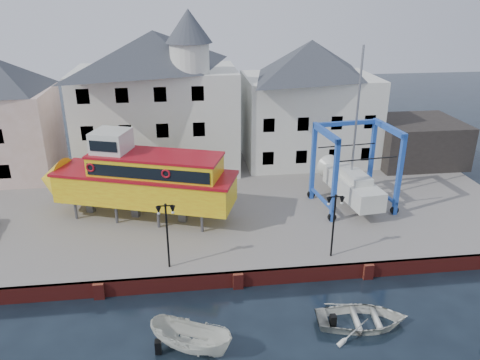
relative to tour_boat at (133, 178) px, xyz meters
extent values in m
plane|color=black|center=(6.48, -8.26, -4.02)|extent=(140.00, 140.00, 0.00)
cube|color=slate|center=(6.48, 2.74, -3.52)|extent=(44.00, 22.00, 1.00)
cube|color=maroon|center=(6.48, -8.14, -3.52)|extent=(44.00, 0.25, 1.00)
cube|color=maroon|center=(-1.52, -8.31, -3.52)|extent=(0.60, 0.36, 1.00)
cube|color=maroon|center=(6.48, -8.31, -3.52)|extent=(0.60, 0.36, 1.00)
cube|color=maroon|center=(14.48, -8.31, -3.52)|extent=(0.60, 0.36, 1.00)
cube|color=#CEA894|center=(-11.52, 9.74, 0.73)|extent=(8.00, 7.00, 7.50)
cube|color=black|center=(-11.02, 6.28, -1.42)|extent=(1.00, 0.08, 1.20)
cube|color=silver|center=(1.48, 10.24, 1.48)|extent=(14.00, 8.00, 9.00)
pyramid|color=#333742|center=(1.48, 10.24, 7.58)|extent=(14.00, 8.00, 3.20)
cube|color=black|center=(-4.02, 6.28, -1.42)|extent=(1.00, 0.08, 1.20)
cube|color=black|center=(-1.02, 6.28, -1.42)|extent=(1.00, 0.08, 1.20)
cube|color=black|center=(1.98, 6.28, -1.42)|extent=(1.00, 0.08, 1.20)
cube|color=black|center=(4.98, 6.28, -1.42)|extent=(1.00, 0.08, 1.20)
cube|color=black|center=(-4.02, 6.28, 1.58)|extent=(1.00, 0.08, 1.20)
cube|color=black|center=(-1.02, 6.28, 1.58)|extent=(1.00, 0.08, 1.20)
cube|color=black|center=(1.98, 6.28, 1.58)|extent=(1.00, 0.08, 1.20)
cube|color=black|center=(4.98, 6.28, 1.58)|extent=(1.00, 0.08, 1.20)
cube|color=black|center=(-4.02, 6.28, 4.58)|extent=(1.00, 0.08, 1.20)
cube|color=black|center=(-1.02, 6.28, 4.58)|extent=(1.00, 0.08, 1.20)
cube|color=black|center=(1.98, 6.28, 4.58)|extent=(1.00, 0.08, 1.20)
cube|color=black|center=(4.98, 6.28, 4.58)|extent=(1.00, 0.08, 1.20)
cylinder|color=silver|center=(4.48, 7.84, 7.18)|extent=(3.20, 3.20, 2.40)
cone|color=#333742|center=(4.48, 7.84, 9.68)|extent=(3.80, 3.80, 2.60)
cube|color=silver|center=(15.48, 10.74, 0.98)|extent=(12.00, 8.00, 8.00)
pyramid|color=#333742|center=(15.48, 10.74, 6.58)|extent=(12.00, 8.00, 3.20)
cube|color=black|center=(10.98, 6.78, -1.42)|extent=(1.00, 0.08, 1.20)
cube|color=black|center=(13.98, 6.78, -1.42)|extent=(1.00, 0.08, 1.20)
cube|color=black|center=(16.98, 6.78, -1.42)|extent=(1.00, 0.08, 1.20)
cube|color=black|center=(19.98, 6.78, -1.42)|extent=(1.00, 0.08, 1.20)
cube|color=black|center=(10.98, 6.78, 1.58)|extent=(1.00, 0.08, 1.20)
cube|color=black|center=(13.98, 6.78, 1.58)|extent=(1.00, 0.08, 1.20)
cube|color=black|center=(16.98, 6.78, 1.58)|extent=(1.00, 0.08, 1.20)
cube|color=black|center=(19.98, 6.78, 1.58)|extent=(1.00, 0.08, 1.20)
cube|color=black|center=(25.48, 8.74, -1.02)|extent=(8.00, 7.00, 4.00)
cylinder|color=black|center=(2.48, -7.06, -1.02)|extent=(0.12, 0.12, 4.00)
cube|color=black|center=(2.48, -7.06, 1.03)|extent=(0.90, 0.06, 0.06)
sphere|color=black|center=(2.48, -7.06, 1.10)|extent=(0.16, 0.16, 0.16)
cone|color=black|center=(2.08, -7.06, 0.76)|extent=(0.32, 0.32, 0.45)
sphere|color=silver|center=(2.08, -7.06, 0.58)|extent=(0.18, 0.18, 0.18)
cone|color=black|center=(2.88, -7.06, 0.76)|extent=(0.32, 0.32, 0.45)
sphere|color=silver|center=(2.88, -7.06, 0.58)|extent=(0.18, 0.18, 0.18)
cylinder|color=black|center=(12.48, -7.06, -1.02)|extent=(0.12, 0.12, 4.00)
cube|color=black|center=(12.48, -7.06, 1.03)|extent=(0.90, 0.06, 0.06)
sphere|color=black|center=(12.48, -7.06, 1.10)|extent=(0.16, 0.16, 0.16)
cone|color=black|center=(12.08, -7.06, 0.76)|extent=(0.32, 0.32, 0.45)
sphere|color=silver|center=(12.08, -7.06, 0.58)|extent=(0.18, 0.18, 0.18)
cone|color=black|center=(12.88, -7.06, 0.76)|extent=(0.32, 0.32, 0.45)
sphere|color=silver|center=(12.88, -7.06, 0.58)|extent=(0.18, 0.18, 0.18)
cylinder|color=#59595E|center=(-4.28, 0.15, -2.35)|extent=(0.25, 0.25, 1.35)
cylinder|color=#59595E|center=(-3.45, 2.53, -2.35)|extent=(0.25, 0.25, 1.35)
cylinder|color=#59595E|center=(-1.30, -0.88, -2.35)|extent=(0.25, 0.25, 1.35)
cylinder|color=#59595E|center=(-0.47, 1.50, -2.35)|extent=(0.25, 0.25, 1.35)
cylinder|color=#59595E|center=(1.68, -1.92, -2.35)|extent=(0.25, 0.25, 1.35)
cylinder|color=#59595E|center=(2.51, 0.47, -2.35)|extent=(0.25, 0.25, 1.35)
cylinder|color=#59595E|center=(4.66, -2.95, -2.35)|extent=(0.25, 0.25, 1.35)
cylinder|color=#59595E|center=(5.48, -0.56, -2.35)|extent=(0.25, 0.25, 1.35)
cube|color=#59595E|center=(-3.44, 1.19, -2.35)|extent=(0.66, 0.60, 1.35)
cube|color=#59595E|center=(-0.03, 0.01, -2.35)|extent=(0.66, 0.60, 1.35)
cube|color=#59595E|center=(3.37, -1.17, -2.35)|extent=(0.66, 0.60, 1.35)
cube|color=yellow|center=(0.82, -0.28, -0.68)|extent=(13.03, 7.36, 1.98)
cone|color=yellow|center=(-6.08, 2.11, -0.68)|extent=(2.99, 3.88, 3.42)
cube|color=maroon|center=(0.82, -0.28, 0.40)|extent=(13.34, 7.59, 0.20)
cube|color=yellow|center=(1.67, -0.58, 1.03)|extent=(9.51, 5.84, 1.44)
cube|color=black|center=(1.16, -2.05, 1.07)|extent=(8.19, 2.89, 0.81)
cube|color=black|center=(2.18, 0.90, 1.07)|extent=(8.19, 2.89, 0.81)
cube|color=maroon|center=(1.67, -0.58, 1.83)|extent=(9.71, 5.99, 0.16)
cube|color=silver|center=(-1.31, 0.46, 2.57)|extent=(2.98, 2.98, 1.64)
cube|color=black|center=(-1.70, -0.68, 2.64)|extent=(1.88, 0.70, 0.72)
torus|color=maroon|center=(-2.69, -0.77, 1.21)|extent=(0.64, 0.33, 0.63)
torus|color=maroon|center=(2.42, -2.54, 1.21)|extent=(0.64, 0.33, 0.63)
cube|color=#1E4BB4|center=(13.95, -2.55, 0.04)|extent=(0.34, 0.34, 6.14)
cylinder|color=black|center=(13.95, -2.55, -2.72)|extent=(0.63, 0.28, 0.61)
cube|color=#1E4BB4|center=(13.51, 1.51, 0.04)|extent=(0.34, 0.34, 6.14)
cylinder|color=black|center=(13.51, 1.51, -2.72)|extent=(0.63, 0.28, 0.61)
cube|color=#1E4BB4|center=(18.87, -2.01, 0.04)|extent=(0.34, 0.34, 6.14)
cylinder|color=black|center=(18.87, -2.01, -2.72)|extent=(0.63, 0.28, 0.61)
cube|color=#1E4BB4|center=(18.43, 2.04, 0.04)|extent=(0.34, 0.34, 6.14)
cylinder|color=black|center=(18.43, 2.04, -2.72)|extent=(0.63, 0.28, 0.61)
cube|color=#1E4BB4|center=(13.73, -0.52, 2.96)|extent=(0.78, 4.39, 0.43)
cube|color=#1E4BB4|center=(13.73, -0.52, -2.15)|extent=(0.69, 4.38, 0.18)
cube|color=#1E4BB4|center=(18.65, 0.02, 2.96)|extent=(0.78, 4.39, 0.43)
cube|color=#1E4BB4|center=(18.65, 0.02, -2.15)|extent=(0.69, 4.38, 0.18)
cube|color=#1E4BB4|center=(15.97, 1.77, 2.96)|extent=(5.26, 0.88, 0.31)
cube|color=silver|center=(16.19, -0.25, -1.45)|extent=(2.72, 6.76, 1.40)
cone|color=silver|center=(15.77, 3.63, -1.45)|extent=(2.16, 1.61, 2.02)
cube|color=#59595E|center=(16.19, -0.25, -2.45)|extent=(0.38, 1.59, 0.61)
cube|color=silver|center=(16.24, -0.69, -0.48)|extent=(1.68, 2.77, 0.53)
cylinder|color=#99999E|center=(16.14, 0.18, 4.08)|extent=(0.18, 0.18, 9.64)
cube|color=black|center=(16.36, -1.82, 1.33)|extent=(4.65, 0.63, 0.05)
cube|color=black|center=(16.02, 1.32, 1.33)|extent=(4.65, 0.63, 0.05)
imported|color=silver|center=(3.59, -13.15, -4.02)|extent=(4.62, 3.57, 1.69)
imported|color=silver|center=(12.58, -12.38, -4.02)|extent=(5.16, 3.93, 1.00)
camera|label=1|loc=(3.72, -31.36, 12.51)|focal=35.00mm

